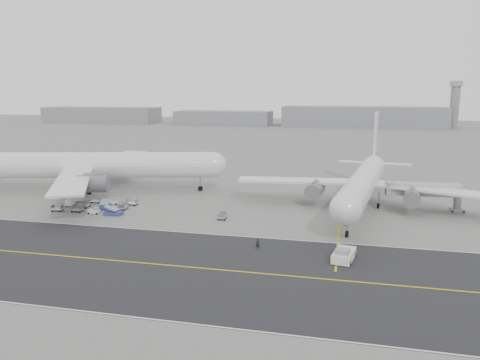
% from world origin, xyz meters
% --- Properties ---
extents(ground, '(700.00, 700.00, 0.00)m').
position_xyz_m(ground, '(0.00, 0.00, 0.00)').
color(ground, gray).
rests_on(ground, ground).
extents(taxiway, '(220.00, 59.00, 0.03)m').
position_xyz_m(taxiway, '(5.02, -17.98, 0.01)').
color(taxiway, '#2A2A2D').
rests_on(taxiway, ground).
extents(horizon_buildings, '(520.00, 28.00, 28.00)m').
position_xyz_m(horizon_buildings, '(30.00, 260.00, 0.00)').
color(horizon_buildings, gray).
rests_on(horizon_buildings, ground).
extents(control_tower, '(7.00, 7.00, 31.25)m').
position_xyz_m(control_tower, '(100.00, 265.00, 16.25)').
color(control_tower, gray).
rests_on(control_tower, ground).
extents(airliner_a, '(65.80, 64.33, 23.09)m').
position_xyz_m(airliner_a, '(-30.92, 26.08, 6.64)').
color(airliner_a, white).
rests_on(airliner_a, ground).
extents(airliner_b, '(55.77, 56.73, 19.64)m').
position_xyz_m(airliner_b, '(34.55, 24.00, 5.66)').
color(airliner_b, white).
rests_on(airliner_b, ground).
extents(pushback_tug, '(3.71, 7.64, 2.15)m').
position_xyz_m(pushback_tug, '(31.03, -10.16, 0.88)').
color(pushback_tug, silver).
rests_on(pushback_tug, ground).
extents(jet_bridge, '(16.05, 3.89, 6.03)m').
position_xyz_m(jet_bridge, '(47.08, 24.27, 4.20)').
color(jet_bridge, gray).
rests_on(jet_bridge, ground).
extents(gse_cluster, '(21.97, 17.67, 1.81)m').
position_xyz_m(gse_cluster, '(-21.88, 10.31, 0.00)').
color(gse_cluster, '#929297').
rests_on(gse_cluster, ground).
extents(stray_dolly, '(1.68, 2.51, 1.47)m').
position_xyz_m(stray_dolly, '(7.30, 7.69, 0.00)').
color(stray_dolly, silver).
rests_on(stray_dolly, ground).
extents(ground_crew_a, '(0.69, 0.49, 1.80)m').
position_xyz_m(ground_crew_a, '(17.51, -7.99, 0.90)').
color(ground_crew_a, black).
rests_on(ground_crew_a, ground).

